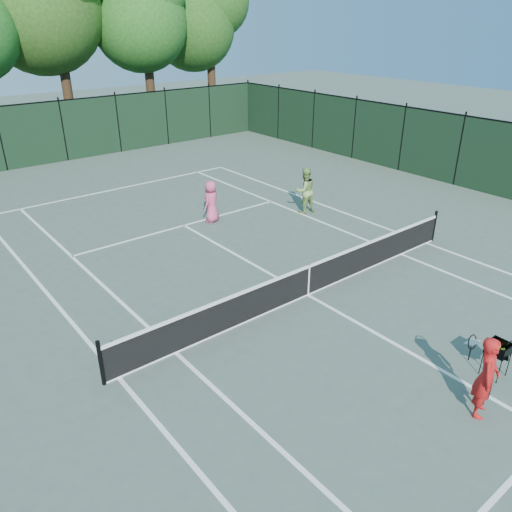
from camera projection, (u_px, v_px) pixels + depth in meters
ground at (308, 295)px, 13.51m from camera, size 90.00×90.00×0.00m
sideline_doubles_left at (119, 378)px, 10.42m from camera, size 0.10×23.77×0.01m
sideline_doubles_right at (426, 243)px, 16.61m from camera, size 0.10×23.77×0.01m
sideline_singles_left at (176, 353)px, 11.19m from camera, size 0.10×23.77×0.01m
sideline_singles_right at (401, 254)px, 15.83m from camera, size 0.10×23.77×0.01m
baseline_far at (118, 189)px, 21.86m from camera, size 10.97×0.10×0.01m
service_line_far at (184, 225)px, 18.01m from camera, size 8.23×0.10×0.01m
center_service_line at (308, 295)px, 13.51m from camera, size 0.10×12.80×0.01m
tennis_net at (309, 280)px, 13.31m from camera, size 11.69×0.09×1.06m
fence_far at (63, 132)px, 25.51m from camera, size 24.00×0.05×3.00m
tree_5 at (209, 1)px, 32.47m from camera, size 5.80×5.80×12.23m
coach at (486, 377)px, 9.15m from camera, size 0.78×0.87×1.68m
player_pink at (211, 201)px, 18.05m from camera, size 0.89×0.75×1.54m
player_green at (305, 190)px, 18.87m from camera, size 0.95×0.80×1.74m
ball_hopper at (499, 349)px, 10.21m from camera, size 0.56×0.56×0.81m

